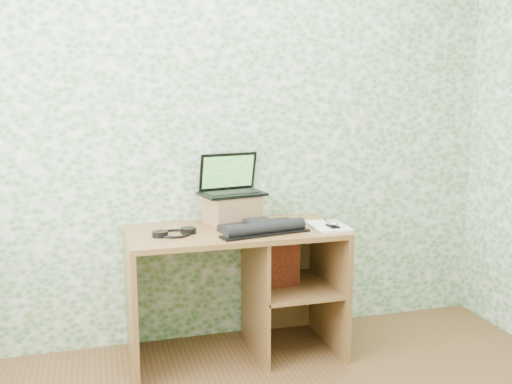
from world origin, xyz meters
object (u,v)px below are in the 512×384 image
object	(u,v)px
keyboard	(262,227)
notepad	(328,226)
desk	(247,272)
riser	(232,209)
laptop	(230,185)

from	to	relation	value
keyboard	notepad	size ratio (longest dim) A/B	1.87
desk	riser	world-z (taller)	riser
desk	keyboard	xyz separation A→B (m)	(0.05, -0.13, 0.29)
keyboard	notepad	xyz separation A→B (m)	(0.40, 0.01, -0.02)
laptop	notepad	world-z (taller)	laptop
desk	keyboard	world-z (taller)	keyboard
laptop	desk	bearing A→B (deg)	-81.45
keyboard	notepad	world-z (taller)	keyboard
desk	keyboard	distance (m)	0.33
laptop	keyboard	bearing A→B (deg)	-80.24
desk	riser	size ratio (longest dim) A/B	4.23
desk	keyboard	bearing A→B (deg)	-67.53
keyboard	riser	bearing A→B (deg)	102.94
desk	notepad	size ratio (longest dim) A/B	4.31
notepad	laptop	bearing A→B (deg)	154.50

